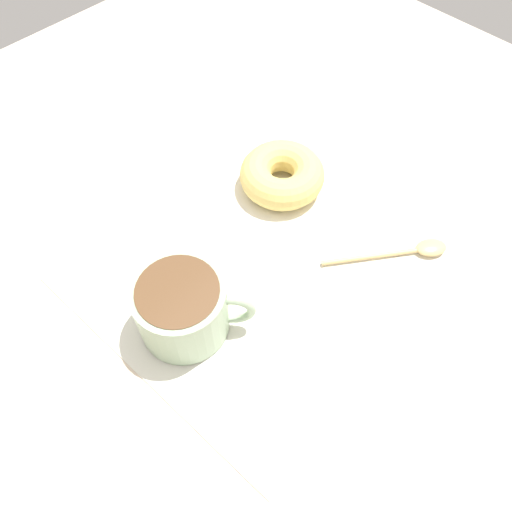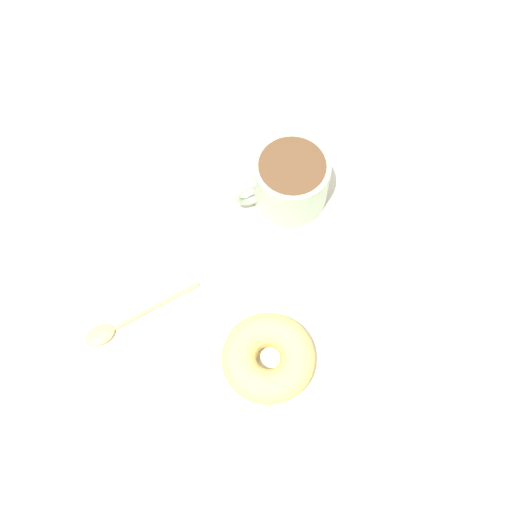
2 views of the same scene
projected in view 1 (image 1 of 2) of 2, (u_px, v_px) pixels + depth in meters
The scene contains 5 objects.
ground_plane at pixel (264, 282), 57.01cm from camera, with size 120.00×120.00×2.00cm, color beige.
napkin at pixel (256, 266), 56.80cm from camera, with size 34.14×34.14×0.30cm, color white.
coffee_cup at pixel (183, 307), 49.56cm from camera, with size 10.40×10.08×7.08cm.
donut at pixel (282, 175), 61.81cm from camera, with size 10.55×10.55×3.94cm, color #E5C66B.
spoon at pixel (412, 250), 57.38cm from camera, with size 9.86×12.78×0.90cm.
Camera 1 is at (20.00, -21.42, 48.00)cm, focal length 35.00 mm.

